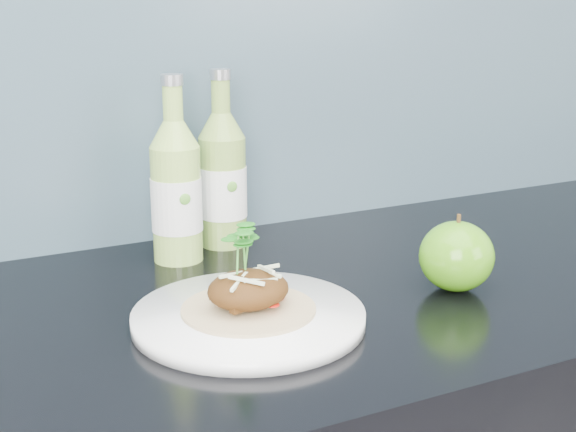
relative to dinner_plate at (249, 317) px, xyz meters
name	(u,v)px	position (x,y,z in m)	size (l,w,h in m)	color
dinner_plate	(249,317)	(0.00, 0.00, 0.00)	(0.32, 0.32, 0.02)	white
pork_taco	(248,287)	(0.00, 0.00, 0.04)	(0.15, 0.15, 0.10)	tan
green_apple	(457,256)	(0.27, -0.02, 0.04)	(0.10, 0.10, 0.10)	#3F880E
cider_bottle_left	(176,192)	(0.01, 0.25, 0.09)	(0.09, 0.09, 0.25)	#9BC853
cider_bottle_right	(223,180)	(0.09, 0.28, 0.09)	(0.08, 0.08, 0.25)	#82A745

